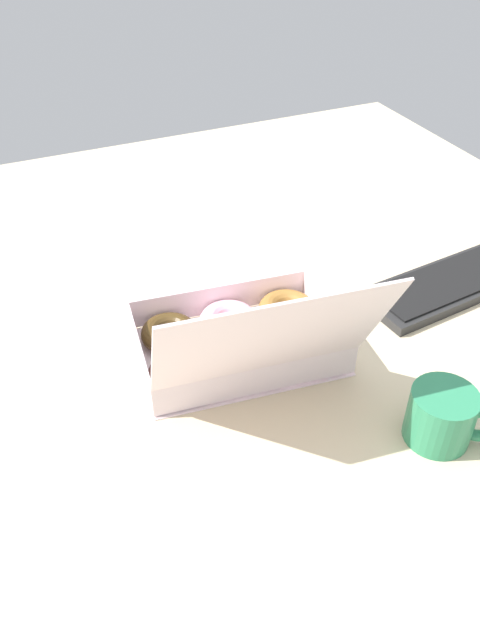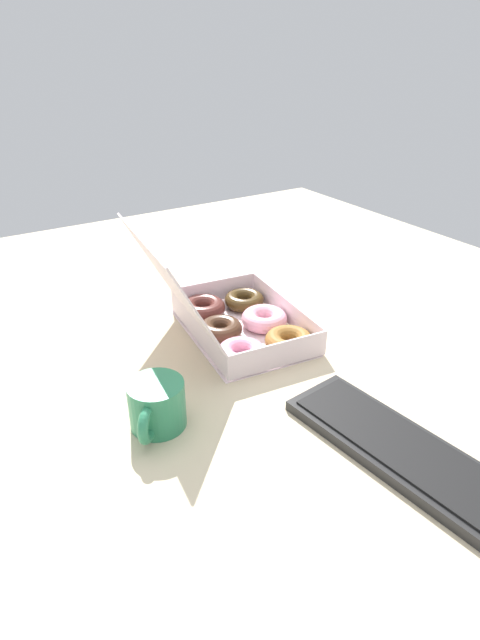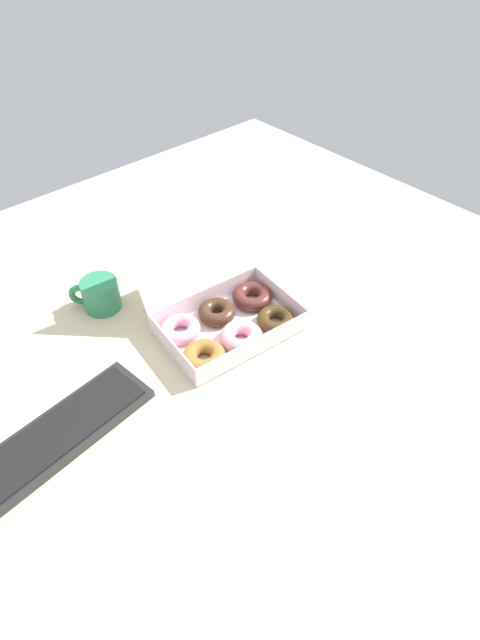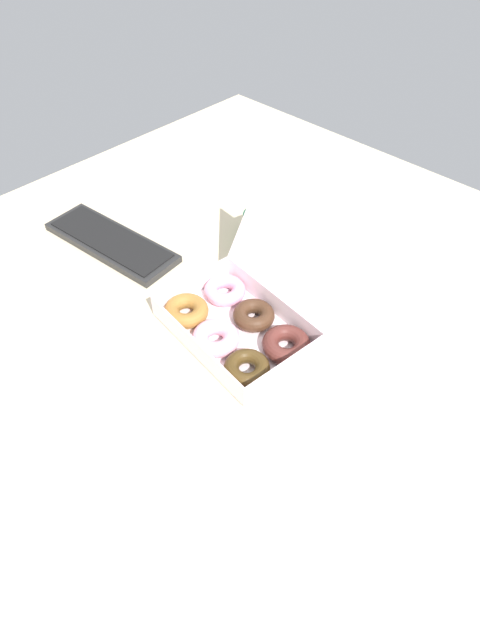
% 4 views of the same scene
% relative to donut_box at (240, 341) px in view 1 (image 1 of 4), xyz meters
% --- Properties ---
extents(ground_plane, '(1.80, 1.80, 0.02)m').
position_rel_donut_box_xyz_m(ground_plane, '(0.03, -0.01, -0.04)').
color(ground_plane, beige).
extents(donut_box, '(0.35, 0.35, 0.25)m').
position_rel_donut_box_xyz_m(donut_box, '(0.00, 0.00, 0.00)').
color(donut_box, white).
rests_on(donut_box, ground_plane).
extents(keyboard, '(0.39, 0.17, 0.02)m').
position_rel_donut_box_xyz_m(keyboard, '(-0.45, -0.02, -0.02)').
color(keyboard, '#252525').
rests_on(keyboard, ground_plane).
extents(coffee_mug, '(0.11, 0.10, 0.08)m').
position_rel_donut_box_xyz_m(coffee_mug, '(-0.19, 0.27, 0.01)').
color(coffee_mug, '#2E8459').
rests_on(coffee_mug, ground_plane).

